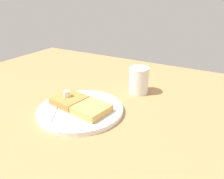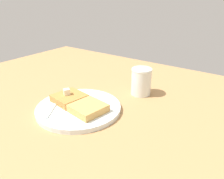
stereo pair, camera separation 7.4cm
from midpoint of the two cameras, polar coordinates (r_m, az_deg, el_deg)
The scene contains 7 objects.
table_surface at distance 73.87cm, azimuth -10.91°, elevation -5.30°, with size 127.78×127.78×1.80cm, color #AB7F4F.
plate at distance 70.45cm, azimuth -5.73°, elevation -4.85°, with size 26.96×26.96×1.48cm.
toast_slice_left at distance 73.08cm, azimuth -8.25°, elevation -2.30°, with size 9.37×9.40×2.30cm, color #B97D3B.
toast_slice_middle at distance 66.33cm, azimuth -3.06°, elevation -4.97°, with size 9.37×9.40×2.30cm, color tan.
butter_pat_primary at distance 72.60cm, azimuth -8.92°, elevation -0.66°, with size 1.96×1.77×1.96cm, color #F4EACA.
fork at distance 72.29cm, azimuth -11.77°, elevation -3.75°, with size 9.71×14.32×0.36cm.
syrup_jar at distance 81.13cm, azimuth 10.24°, elevation 1.71°, with size 7.49×7.49×9.87cm.
Camera 2 is at (51.25, -41.18, 36.63)cm, focal length 35.00 mm.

